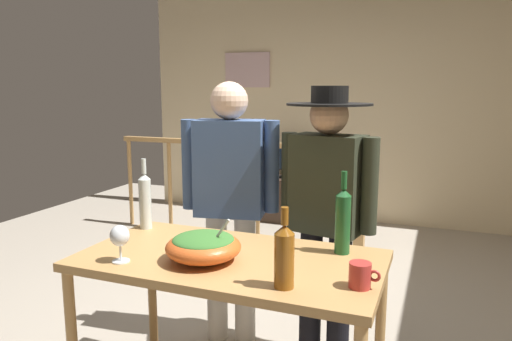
% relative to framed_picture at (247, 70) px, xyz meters
% --- Properties ---
extents(ground_plane, '(7.58, 7.58, 0.00)m').
position_rel_framed_picture_xyz_m(ground_plane, '(1.28, -2.85, -1.80)').
color(ground_plane, '#9E9384').
extents(back_wall, '(5.11, 0.10, 2.76)m').
position_rel_framed_picture_xyz_m(back_wall, '(1.28, 0.06, -0.42)').
color(back_wall, beige).
rests_on(back_wall, ground_plane).
extents(framed_picture, '(0.60, 0.03, 0.43)m').
position_rel_framed_picture_xyz_m(framed_picture, '(0.00, 0.00, 0.00)').
color(framed_picture, '#CBA9AC').
extents(stair_railing, '(2.74, 0.10, 1.08)m').
position_rel_framed_picture_xyz_m(stair_railing, '(0.75, -1.10, -1.14)').
color(stair_railing, '#B2844C').
rests_on(stair_railing, ground_plane).
extents(tv_console, '(0.90, 0.40, 0.52)m').
position_rel_framed_picture_xyz_m(tv_console, '(0.63, -0.29, -1.54)').
color(tv_console, '#38281E').
rests_on(tv_console, ground_plane).
extents(flat_screen_tv, '(0.48, 0.12, 0.38)m').
position_rel_framed_picture_xyz_m(flat_screen_tv, '(0.63, -0.32, -1.05)').
color(flat_screen_tv, black).
rests_on(flat_screen_tv, tv_console).
extents(serving_table, '(1.40, 0.74, 0.81)m').
position_rel_framed_picture_xyz_m(serving_table, '(1.44, -3.71, -1.07)').
color(serving_table, '#B2844C').
rests_on(serving_table, ground_plane).
extents(salad_bowl, '(0.34, 0.34, 0.21)m').
position_rel_framed_picture_xyz_m(salad_bowl, '(1.35, -3.80, -0.92)').
color(salad_bowl, '#DB5B23').
rests_on(salad_bowl, serving_table).
extents(wine_glass, '(0.09, 0.09, 0.17)m').
position_rel_framed_picture_xyz_m(wine_glass, '(1.01, -3.96, -0.87)').
color(wine_glass, silver).
rests_on(wine_glass, serving_table).
extents(wine_bottle_green, '(0.07, 0.07, 0.39)m').
position_rel_framed_picture_xyz_m(wine_bottle_green, '(1.91, -3.48, -0.82)').
color(wine_bottle_green, '#1E5628').
rests_on(wine_bottle_green, serving_table).
extents(wine_bottle_clear, '(0.07, 0.07, 0.39)m').
position_rel_framed_picture_xyz_m(wine_bottle_clear, '(0.82, -3.47, -0.83)').
color(wine_bottle_clear, silver).
rests_on(wine_bottle_clear, serving_table).
extents(wine_bottle_amber, '(0.08, 0.08, 0.32)m').
position_rel_framed_picture_xyz_m(wine_bottle_amber, '(1.78, -3.95, -0.85)').
color(wine_bottle_amber, brown).
rests_on(wine_bottle_amber, serving_table).
extents(mug_red, '(0.12, 0.09, 0.10)m').
position_rel_framed_picture_xyz_m(mug_red, '(2.06, -3.85, -0.94)').
color(mug_red, '#B7332D').
rests_on(mug_red, serving_table).
extents(person_standing_left, '(0.59, 0.30, 1.62)m').
position_rel_framed_picture_xyz_m(person_standing_left, '(1.14, -3.05, -0.84)').
color(person_standing_left, beige).
rests_on(person_standing_left, ground_plane).
extents(person_standing_right, '(0.57, 0.47, 1.59)m').
position_rel_framed_picture_xyz_m(person_standing_right, '(1.74, -3.05, -0.85)').
color(person_standing_right, black).
rests_on(person_standing_right, ground_plane).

